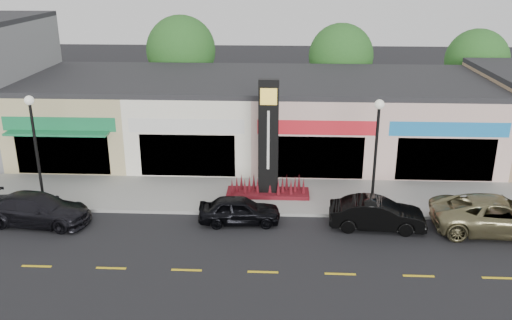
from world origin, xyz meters
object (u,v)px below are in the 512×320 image
object	(u,v)px
car_black_conv	(377,214)
car_gold_suv	(498,215)
car_black_sedan	(239,210)
lamp_west_near	(35,140)
car_dark_sedan	(37,209)
pylon_sign	(268,156)
lamp_east_near	(376,145)

from	to	relation	value
car_black_conv	car_gold_suv	xyz separation A→B (m)	(5.32, -0.06, 0.10)
car_black_sedan	car_black_conv	world-z (taller)	car_black_conv
lamp_west_near	car_black_conv	distance (m)	16.31
car_black_conv	car_gold_suv	distance (m)	5.32
car_dark_sedan	car_black_sedan	bearing A→B (deg)	-80.79
lamp_west_near	car_black_sedan	xyz separation A→B (m)	(9.76, -1.24, -2.84)
pylon_sign	car_black_conv	size ratio (longest dim) A/B	1.41
lamp_west_near	pylon_sign	size ratio (longest dim) A/B	0.91
lamp_west_near	car_black_conv	bearing A→B (deg)	-5.37
car_dark_sedan	car_black_conv	xyz separation A→B (m)	(15.51, 0.24, -0.01)
lamp_west_near	car_black_conv	world-z (taller)	lamp_west_near
car_black_sedan	car_black_conv	bearing A→B (deg)	-95.79
lamp_east_near	car_black_conv	world-z (taller)	lamp_east_near
car_black_sedan	lamp_east_near	bearing A→B (deg)	-82.13
pylon_sign	car_black_sedan	size ratio (longest dim) A/B	1.60
lamp_west_near	pylon_sign	bearing A→B (deg)	8.77
lamp_west_near	lamp_east_near	distance (m)	16.00
lamp_west_near	car_gold_suv	world-z (taller)	lamp_west_near
lamp_east_near	car_black_conv	size ratio (longest dim) A/B	1.28
car_black_conv	pylon_sign	bearing A→B (deg)	61.38
lamp_west_near	car_black_sedan	size ratio (longest dim) A/B	1.46
car_gold_suv	lamp_east_near	bearing A→B (deg)	76.29
car_dark_sedan	car_black_sedan	distance (m)	9.28
lamp_east_near	lamp_west_near	bearing A→B (deg)	180.00
car_black_conv	car_black_sedan	bearing A→B (deg)	91.62
lamp_west_near	car_black_conv	xyz separation A→B (m)	(16.00, -1.50, -2.77)
car_dark_sedan	car_black_sedan	size ratio (longest dim) A/B	1.30
lamp_east_near	car_black_conv	xyz separation A→B (m)	(-0.00, -1.50, -2.77)
car_black_sedan	car_gold_suv	size ratio (longest dim) A/B	0.65
lamp_east_near	car_dark_sedan	size ratio (longest dim) A/B	1.12
pylon_sign	car_dark_sedan	distance (m)	11.17
car_black_sedan	car_gold_suv	distance (m)	11.56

